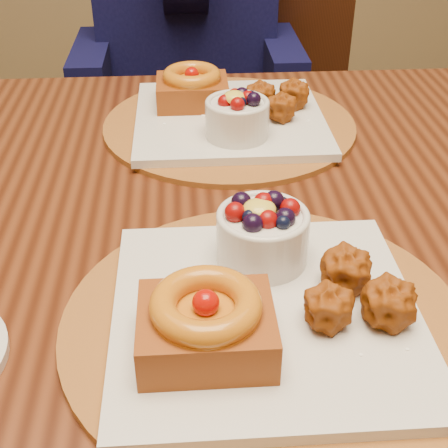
{
  "coord_description": "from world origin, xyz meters",
  "views": [
    {
      "loc": [
        -0.05,
        -0.54,
        1.16
      ],
      "look_at": [
        -0.01,
        -0.06,
        0.84
      ],
      "focal_mm": 50.0,
      "sensor_mm": 36.0,
      "label": 1
    }
  ],
  "objects_px": {
    "dining_table": "(242,253)",
    "place_setting_near": "(262,300)",
    "chair_far": "(254,148)",
    "place_setting_far": "(228,113)"
  },
  "relations": [
    {
      "from": "place_setting_far",
      "to": "dining_table",
      "type": "bearing_deg",
      "value": -89.28
    },
    {
      "from": "dining_table",
      "to": "chair_far",
      "type": "distance_m",
      "value": 0.74
    },
    {
      "from": "dining_table",
      "to": "chair_far",
      "type": "relative_size",
      "value": 1.88
    },
    {
      "from": "dining_table",
      "to": "chair_far",
      "type": "height_order",
      "value": "chair_far"
    },
    {
      "from": "dining_table",
      "to": "place_setting_far",
      "type": "height_order",
      "value": "place_setting_far"
    },
    {
      "from": "dining_table",
      "to": "place_setting_near",
      "type": "relative_size",
      "value": 4.21
    },
    {
      "from": "place_setting_near",
      "to": "place_setting_far",
      "type": "height_order",
      "value": "place_setting_near"
    },
    {
      "from": "place_setting_far",
      "to": "chair_far",
      "type": "bearing_deg",
      "value": 78.45
    },
    {
      "from": "place_setting_far",
      "to": "chair_far",
      "type": "relative_size",
      "value": 0.45
    },
    {
      "from": "place_setting_far",
      "to": "chair_far",
      "type": "distance_m",
      "value": 0.59
    }
  ]
}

